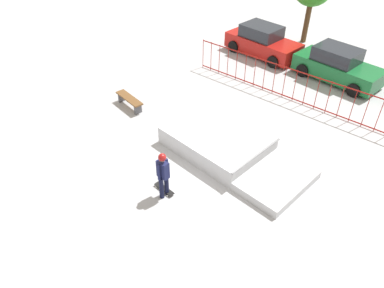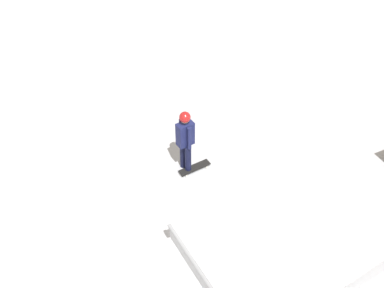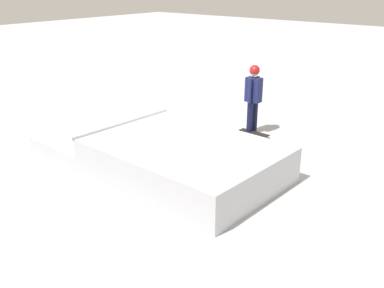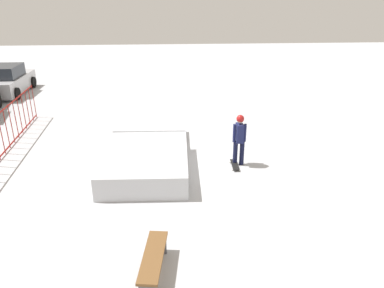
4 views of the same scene
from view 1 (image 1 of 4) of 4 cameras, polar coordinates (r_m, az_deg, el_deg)
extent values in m
plane|color=#B7BABF|center=(12.97, 2.12, -3.97)|extent=(60.00, 60.00, 0.00)
cube|color=silver|center=(13.70, 3.83, 0.49)|extent=(3.68, 2.72, 0.70)
cube|color=silver|center=(12.66, 12.93, -5.51)|extent=(1.88, 2.66, 0.30)
cylinder|color=gray|center=(12.64, 9.95, -1.77)|extent=(0.17, 2.60, 0.08)
cylinder|color=black|center=(11.76, -4.74, -6.78)|extent=(0.15, 0.15, 0.82)
cylinder|color=black|center=(11.86, -3.97, -6.24)|extent=(0.15, 0.15, 0.82)
cube|color=#191E4C|center=(11.33, -4.52, -3.94)|extent=(0.38, 0.22, 0.60)
cylinder|color=#191E4C|center=(11.24, -5.16, -4.37)|extent=(0.09, 0.09, 0.60)
cylinder|color=#191E4C|center=(11.41, -3.89, -3.51)|extent=(0.09, 0.09, 0.60)
sphere|color=tan|center=(11.03, -4.63, -2.20)|extent=(0.22, 0.22, 0.22)
sphere|color=#A51919|center=(11.01, -4.64, -2.08)|extent=(0.25, 0.25, 0.25)
cube|color=black|center=(12.20, -4.32, -6.90)|extent=(0.81, 0.22, 0.02)
cylinder|color=silver|center=(12.34, -5.58, -6.68)|extent=(0.06, 0.03, 0.06)
cylinder|color=silver|center=(12.44, -4.77, -6.16)|extent=(0.06, 0.03, 0.06)
cylinder|color=silver|center=(12.03, -3.83, -8.02)|extent=(0.06, 0.03, 0.06)
cylinder|color=silver|center=(12.13, -3.01, -7.47)|extent=(0.06, 0.03, 0.06)
cylinder|color=maroon|center=(16.56, 16.80, 10.46)|extent=(10.86, 0.60, 0.05)
cylinder|color=maroon|center=(17.19, 15.99, 6.48)|extent=(10.86, 0.60, 0.05)
cylinder|color=maroon|center=(19.36, 1.72, 13.79)|extent=(0.03, 0.03, 1.50)
cylinder|color=maroon|center=(19.07, 2.96, 13.36)|extent=(0.03, 0.03, 1.50)
cylinder|color=maroon|center=(18.79, 4.24, 12.92)|extent=(0.03, 0.03, 1.50)
cylinder|color=maroon|center=(18.52, 5.55, 12.46)|extent=(0.03, 0.03, 1.50)
cylinder|color=maroon|center=(18.27, 6.89, 11.98)|extent=(0.03, 0.03, 1.50)
cylinder|color=maroon|center=(18.02, 8.26, 11.48)|extent=(0.03, 0.03, 1.50)
cylinder|color=maroon|center=(17.78, 9.67, 10.96)|extent=(0.03, 0.03, 1.50)
cylinder|color=maroon|center=(17.56, 11.10, 10.41)|extent=(0.03, 0.03, 1.50)
cylinder|color=maroon|center=(17.35, 12.57, 9.85)|extent=(0.03, 0.03, 1.50)
cylinder|color=maroon|center=(17.15, 14.07, 9.27)|extent=(0.03, 0.03, 1.50)
cylinder|color=maroon|center=(16.96, 15.60, 8.67)|extent=(0.03, 0.03, 1.50)
cylinder|color=maroon|center=(16.79, 17.15, 8.05)|extent=(0.03, 0.03, 1.50)
cylinder|color=maroon|center=(16.64, 18.73, 7.41)|extent=(0.03, 0.03, 1.50)
cylinder|color=maroon|center=(16.50, 20.34, 6.75)|extent=(0.03, 0.03, 1.50)
cylinder|color=maroon|center=(16.37, 21.96, 6.08)|extent=(0.03, 0.03, 1.50)
cylinder|color=maroon|center=(16.26, 23.61, 5.39)|extent=(0.03, 0.03, 1.50)
cylinder|color=maroon|center=(16.16, 25.27, 4.69)|extent=(0.03, 0.03, 1.50)
cylinder|color=maroon|center=(16.08, 26.95, 3.98)|extent=(0.03, 0.03, 1.50)
cube|color=brown|center=(16.25, -9.68, 7.00)|extent=(1.64, 0.59, 0.06)
cube|color=#4C4C51|center=(16.87, -10.77, 7.15)|extent=(0.08, 0.36, 0.42)
cube|color=#4C4C51|center=(15.89, -8.35, 5.36)|extent=(0.08, 0.36, 0.42)
cube|color=red|center=(21.19, 10.90, 14.78)|extent=(4.18, 1.90, 0.80)
cube|color=#262B33|center=(21.04, 10.69, 16.75)|extent=(2.07, 1.60, 0.64)
cylinder|color=black|center=(21.28, 15.19, 13.53)|extent=(0.65, 0.25, 0.64)
cylinder|color=black|center=(19.95, 12.44, 12.32)|extent=(0.65, 0.25, 0.64)
cylinder|color=black|center=(22.65, 9.38, 15.82)|extent=(0.65, 0.25, 0.64)
cylinder|color=black|center=(21.41, 6.45, 14.75)|extent=(0.65, 0.25, 0.64)
cube|color=#196B33|center=(19.48, 21.57, 10.65)|extent=(4.20, 1.95, 0.80)
cube|color=#262B33|center=(19.26, 21.55, 12.77)|extent=(2.09, 1.62, 0.64)
cylinder|color=black|center=(19.86, 25.95, 9.16)|extent=(0.65, 0.26, 0.64)
cylinder|color=black|center=(18.42, 23.71, 7.64)|extent=(0.65, 0.26, 0.64)
cylinder|color=black|center=(20.80, 19.34, 12.13)|extent=(0.65, 0.26, 0.64)
cylinder|color=black|center=(19.42, 16.74, 10.85)|extent=(0.65, 0.26, 0.64)
cylinder|color=brown|center=(23.27, 17.34, 17.76)|extent=(0.30, 0.30, 2.53)
camera|label=2|loc=(11.73, 31.40, 25.01)|focal=37.32mm
camera|label=3|loc=(19.31, 4.09, 22.90)|focal=40.48mm
camera|label=4|loc=(19.36, -24.74, 25.09)|focal=34.66mm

